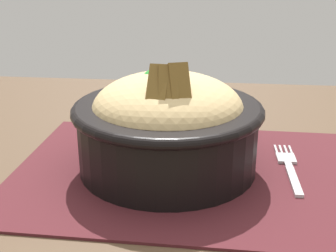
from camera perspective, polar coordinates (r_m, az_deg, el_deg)
The scene contains 4 objects.
table at distance 0.56m, azimuth 7.11°, elevation -11.71°, with size 1.27×0.79×0.74m.
placemat at distance 0.52m, azimuth 6.29°, elevation -6.06°, with size 0.47×0.28×0.00m, color #47191E.
bowl at distance 0.51m, azimuth -0.01°, elevation 0.55°, with size 0.22×0.22×0.13m.
fork at distance 0.55m, azimuth 15.02°, elevation -4.90°, with size 0.02×0.13×0.00m.
Camera 1 is at (-0.02, -0.47, 0.97)m, focal length 48.19 mm.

